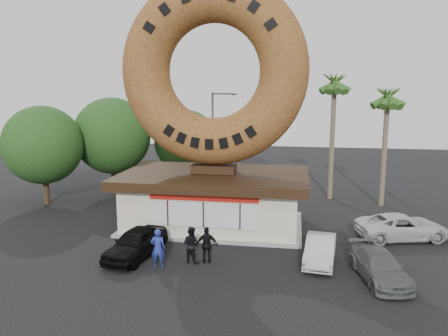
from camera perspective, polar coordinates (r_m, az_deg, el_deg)
ground at (r=21.62m, az=-4.32°, el=-12.22°), size 90.00×90.00×0.00m
donut_shop at (r=26.63m, az=-1.32°, el=-3.86°), size 11.20×7.20×3.80m
giant_donut at (r=25.87m, az=-1.38°, el=12.50°), size 10.95×2.79×10.95m
tree_west at (r=35.60m, az=-14.40°, el=4.09°), size 6.00×6.00×7.65m
tree_mid at (r=35.76m, az=-4.95°, el=3.40°), size 5.20×5.20×6.63m
tree_far at (r=33.76m, az=-22.57°, el=2.78°), size 5.60×5.60×7.14m
palm_near at (r=33.49m, az=14.23°, el=10.20°), size 2.60×2.60×9.75m
palm_far at (r=32.49m, az=20.60°, el=8.24°), size 2.60×2.60×8.75m
street_lamp at (r=36.21m, az=-1.26°, el=4.26°), size 2.11×0.20×8.00m
person_left at (r=20.90m, az=-8.62°, el=-10.34°), size 0.74×0.53×1.88m
person_center at (r=21.37m, az=-4.32°, el=-9.94°), size 1.04×0.92×1.78m
person_right at (r=21.27m, az=-2.24°, el=-10.00°), size 1.10×0.60×1.78m
car_black at (r=22.38m, az=-11.44°, el=-9.61°), size 2.49×4.52×1.45m
car_silver at (r=21.89m, az=12.45°, el=-10.36°), size 1.79×4.00×1.27m
car_grey at (r=20.71m, az=19.68°, el=-12.02°), size 2.53×4.49×1.23m
car_white at (r=26.47m, az=22.27°, el=-7.12°), size 5.47×3.51×1.40m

